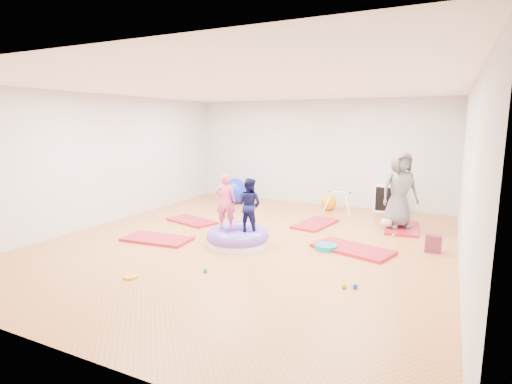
% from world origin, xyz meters
% --- Properties ---
extents(room, '(7.01, 8.01, 2.81)m').
position_xyz_m(room, '(0.00, 0.00, 1.40)').
color(room, '#C4713A').
rests_on(room, ground).
extents(gym_mat_front_left, '(1.32, 0.74, 0.05)m').
position_xyz_m(gym_mat_front_left, '(-1.61, -0.66, 0.03)').
color(gym_mat_front_left, '#B41921').
rests_on(gym_mat_front_left, ground).
extents(gym_mat_mid_left, '(1.27, 0.86, 0.05)m').
position_xyz_m(gym_mat_mid_left, '(-1.84, 0.79, 0.02)').
color(gym_mat_mid_left, '#B41921').
rests_on(gym_mat_mid_left, ground).
extents(gym_mat_center_back, '(0.79, 1.28, 0.05)m').
position_xyz_m(gym_mat_center_back, '(0.72, 1.75, 0.02)').
color(gym_mat_center_back, '#B41921').
rests_on(gym_mat_center_back, ground).
extents(gym_mat_right, '(1.48, 1.03, 0.06)m').
position_xyz_m(gym_mat_right, '(1.85, 0.34, 0.03)').
color(gym_mat_right, '#B41921').
rests_on(gym_mat_right, ground).
extents(gym_mat_rear_right, '(0.73, 1.31, 0.05)m').
position_xyz_m(gym_mat_rear_right, '(2.46, 2.24, 0.03)').
color(gym_mat_rear_right, '#B41921').
rests_on(gym_mat_rear_right, ground).
extents(inflatable_cushion, '(1.14, 1.14, 0.36)m').
position_xyz_m(inflatable_cushion, '(-0.09, -0.26, 0.14)').
color(inflatable_cushion, silver).
rests_on(inflatable_cushion, ground).
extents(child_pink, '(0.44, 0.36, 1.03)m').
position_xyz_m(child_pink, '(-0.33, -0.27, 0.84)').
color(child_pink, '#E0456C').
rests_on(child_pink, inflatable_cushion).
extents(child_navy, '(0.49, 0.39, 0.97)m').
position_xyz_m(child_navy, '(0.13, -0.24, 0.81)').
color(child_navy, '#0C0E34').
rests_on(child_navy, inflatable_cushion).
extents(adult_caregiver, '(0.92, 0.85, 1.58)m').
position_xyz_m(adult_caregiver, '(2.37, 2.17, 0.84)').
color(adult_caregiver, '#5A5A5A').
rests_on(adult_caregiver, gym_mat_rear_right).
extents(infant, '(0.35, 0.35, 0.20)m').
position_xyz_m(infant, '(2.21, 2.04, 0.16)').
color(infant, '#A7D4F6').
rests_on(infant, gym_mat_rear_right).
extents(ball_pit_balls, '(3.50, 3.24, 0.07)m').
position_xyz_m(ball_pit_balls, '(0.91, -0.32, 0.03)').
color(ball_pit_balls, orange).
rests_on(ball_pit_balls, ground).
extents(exercise_ball_blue, '(0.70, 0.70, 0.70)m').
position_xyz_m(exercise_ball_blue, '(-1.99, 3.06, 0.35)').
color(exercise_ball_blue, '#1525C9').
rests_on(exercise_ball_blue, ground).
extents(exercise_ball_orange, '(0.39, 0.39, 0.39)m').
position_xyz_m(exercise_ball_orange, '(0.57, 3.35, 0.19)').
color(exercise_ball_orange, orange).
rests_on(exercise_ball_orange, ground).
extents(infant_play_gym, '(0.68, 0.65, 0.52)m').
position_xyz_m(infant_play_gym, '(0.87, 3.22, 0.35)').
color(infant_play_gym, white).
rests_on(infant_play_gym, ground).
extents(cube_shelf, '(0.69, 0.34, 0.69)m').
position_xyz_m(cube_shelf, '(1.96, 3.79, 0.34)').
color(cube_shelf, white).
rests_on(cube_shelf, ground).
extents(balance_disc, '(0.40, 0.40, 0.09)m').
position_xyz_m(balance_disc, '(1.41, 0.20, 0.04)').
color(balance_disc, '#0C8289').
rests_on(balance_disc, ground).
extents(backpack, '(0.27, 0.18, 0.30)m').
position_xyz_m(backpack, '(3.10, 0.86, 0.15)').
color(backpack, maroon).
rests_on(backpack, ground).
extents(yellow_toy, '(0.21, 0.21, 0.03)m').
position_xyz_m(yellow_toy, '(-0.74, -2.29, 0.02)').
color(yellow_toy, orange).
rests_on(yellow_toy, ground).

